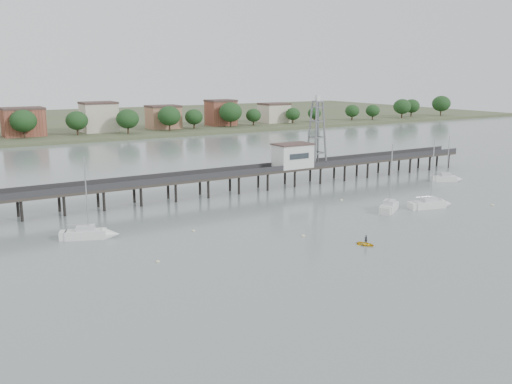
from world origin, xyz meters
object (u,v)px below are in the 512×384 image
lattice_tower (317,133)px  sailboat_d (434,204)px  pier (188,179)px  sailboat_b (94,234)px  yellow_dinghy (366,245)px  sailboat_c (391,206)px  sailboat_e (449,179)px

lattice_tower → sailboat_d: bearing=-82.4°
pier → sailboat_b: (-23.66, -17.93, -3.15)m
lattice_tower → yellow_dinghy: (-22.59, -41.80, -11.10)m
yellow_dinghy → sailboat_c: bearing=14.4°
yellow_dinghy → lattice_tower: bearing=38.8°
pier → sailboat_b: bearing=-142.8°
pier → sailboat_d: sailboat_d is taller
sailboat_c → yellow_dinghy: bearing=-175.8°
pier → sailboat_c: sailboat_c is taller
sailboat_b → sailboat_c: bearing=10.5°
sailboat_c → yellow_dinghy: size_ratio=4.86×
yellow_dinghy → sailboat_e: bearing=5.9°
sailboat_e → yellow_dinghy: sailboat_e is taller
sailboat_b → lattice_tower: bearing=39.4°
pier → sailboat_b: size_ratio=11.45×
pier → sailboat_c: (27.45, -27.75, -3.15)m
sailboat_c → sailboat_d: bearing=-53.0°
sailboat_b → yellow_dinghy: sailboat_b is taller
lattice_tower → yellow_dinghy: lattice_tower is taller
lattice_tower → sailboat_b: (-55.16, -17.93, -10.46)m
sailboat_c → sailboat_e: (30.76, 12.96, 0.01)m
pier → sailboat_c: bearing=-45.3°
sailboat_c → sailboat_b: bearing=136.2°
lattice_tower → yellow_dinghy: bearing=-118.4°
lattice_tower → pier: bearing=-180.0°
lattice_tower → sailboat_b: lattice_tower is taller
lattice_tower → sailboat_b: bearing=-162.0°
lattice_tower → sailboat_c: size_ratio=1.22×
sailboat_c → sailboat_b: sailboat_b is taller
pier → yellow_dinghy: bearing=-78.0°
lattice_tower → sailboat_e: bearing=-29.0°
sailboat_d → sailboat_e: bearing=47.9°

